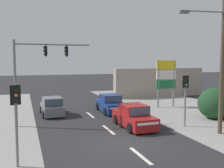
# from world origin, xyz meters

# --- Properties ---
(ground_plane) EXTENTS (140.00, 140.00, 0.00)m
(ground_plane) POSITION_xyz_m (0.00, 0.00, 0.00)
(ground_plane) COLOR #28282B
(lane_dash_near) EXTENTS (0.20, 2.40, 0.01)m
(lane_dash_near) POSITION_xyz_m (0.00, -2.00, 0.00)
(lane_dash_near) COLOR silver
(lane_dash_near) RESTS_ON ground
(lane_dash_mid) EXTENTS (0.20, 2.40, 0.01)m
(lane_dash_mid) POSITION_xyz_m (0.00, 3.00, 0.00)
(lane_dash_mid) COLOR silver
(lane_dash_mid) RESTS_ON ground
(lane_dash_far) EXTENTS (0.20, 2.40, 0.01)m
(lane_dash_far) POSITION_xyz_m (0.00, 8.00, 0.00)
(lane_dash_far) COLOR silver
(lane_dash_far) RESTS_ON ground
(utility_pole_foreground_right) EXTENTS (3.77, 0.66, 10.39)m
(utility_pole_foreground_right) POSITION_xyz_m (6.19, -0.14, 5.56)
(utility_pole_foreground_right) COLOR #4C3D2B
(utility_pole_foreground_right) RESTS_ON ground
(traffic_signal_mast) EXTENTS (5.29, 0.45, 6.00)m
(traffic_signal_mast) POSITION_xyz_m (-4.49, 5.79, 4.15)
(traffic_signal_mast) COLOR slate
(traffic_signal_mast) RESTS_ON ground
(pedestal_signal_right_kerb) EXTENTS (0.44, 0.30, 3.56)m
(pedestal_signal_right_kerb) POSITION_xyz_m (5.27, 2.08, 2.42)
(pedestal_signal_right_kerb) COLOR slate
(pedestal_signal_right_kerb) RESTS_ON ground
(pedestal_signal_left_kerb) EXTENTS (0.44, 0.31, 3.56)m
(pedestal_signal_left_kerb) POSITION_xyz_m (-5.60, -1.55, 2.42)
(pedestal_signal_left_kerb) COLOR slate
(pedestal_signal_left_kerb) RESTS_ON ground
(shopping_plaza_sign) EXTENTS (2.10, 0.16, 4.60)m
(shopping_plaza_sign) POSITION_xyz_m (7.93, 9.19, 2.98)
(shopping_plaza_sign) COLOR slate
(shopping_plaza_sign) RESTS_ON ground
(roadside_bush) EXTENTS (2.85, 2.44, 2.44)m
(roadside_bush) POSITION_xyz_m (9.04, 3.35, 1.15)
(roadside_bush) COLOR #1E4223
(roadside_bush) RESTS_ON ground
(shopfront_wall_far) EXTENTS (12.00, 1.00, 3.60)m
(shopfront_wall_far) POSITION_xyz_m (11.00, 16.00, 1.80)
(shopfront_wall_far) COLOR #A39384
(shopfront_wall_far) RESTS_ON ground
(sedan_oncoming_near) EXTENTS (1.92, 4.26, 1.56)m
(sedan_oncoming_near) POSITION_xyz_m (1.88, 3.11, 0.70)
(sedan_oncoming_near) COLOR maroon
(sedan_oncoming_near) RESTS_ON ground
(sedan_oncoming_mid) EXTENTS (1.96, 4.27, 1.56)m
(sedan_oncoming_mid) POSITION_xyz_m (2.03, 8.65, 0.70)
(sedan_oncoming_mid) COLOR navy
(sedan_oncoming_mid) RESTS_ON ground
(hatchback_receding_far) EXTENTS (1.87, 3.69, 1.53)m
(hatchback_receding_far) POSITION_xyz_m (-3.03, 8.95, 0.70)
(hatchback_receding_far) COLOR slate
(hatchback_receding_far) RESTS_ON ground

